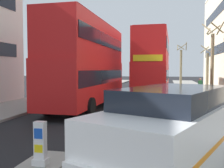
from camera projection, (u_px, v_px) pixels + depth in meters
sidewalk_right at (220, 108)px, 16.48m from camera, size 4.00×80.00×0.14m
sidewalk_left at (33, 102)px, 19.14m from camera, size 4.00×80.00×0.14m
kerb_line_outer at (189, 113)px, 14.96m from camera, size 0.10×56.00×0.01m
kerb_line_inner at (186, 113)px, 14.99m from camera, size 0.10×56.00×0.01m
traffic_island at (41, 167)px, 6.59m from camera, size 1.10×2.20×0.10m
keep_left_bollard at (40, 145)px, 6.55m from camera, size 0.36×0.28×1.11m
double_decker_bus_away at (88, 62)px, 17.07m from camera, size 2.96×10.86×5.64m
double_decker_bus_oncoming at (153, 64)px, 22.83m from camera, size 2.98×10.86×5.64m
taxi_minivan at (170, 136)px, 5.66m from camera, size 3.57×5.16×2.12m
pedestrian_far at (200, 87)px, 22.44m from camera, size 0.34×0.22×1.62m
street_tree_near at (207, 69)px, 30.64m from camera, size 1.74×1.73×5.29m
street_tree_far at (212, 59)px, 24.43m from camera, size 1.92×1.88×6.73m
street_tree_distant at (181, 65)px, 39.44m from camera, size 1.55×1.78×6.43m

